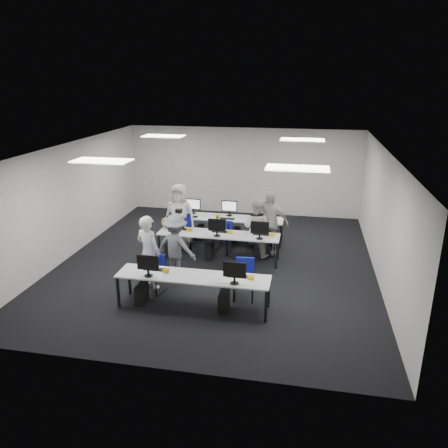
% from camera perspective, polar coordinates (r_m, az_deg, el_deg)
% --- Properties ---
extents(room, '(9.00, 9.02, 3.00)m').
position_cam_1_polar(room, '(11.00, -0.96, 2.15)').
color(room, black).
rests_on(room, ground).
extents(ceiling_panels, '(5.20, 4.60, 0.02)m').
position_cam_1_polar(ceiling_panels, '(10.67, -1.00, 9.82)').
color(ceiling_panels, white).
rests_on(ceiling_panels, room).
extents(desk_front, '(3.20, 0.70, 0.73)m').
position_cam_1_polar(desk_front, '(9.12, -4.06, -7.05)').
color(desk_front, '#ADAFB1').
rests_on(desk_front, ground).
extents(desk_mid, '(3.20, 0.70, 0.73)m').
position_cam_1_polar(desk_mid, '(11.45, -0.73, -1.50)').
color(desk_mid, '#ADAFB1').
rests_on(desk_mid, ground).
extents(desk_back, '(3.20, 0.70, 0.73)m').
position_cam_1_polar(desk_back, '(12.75, 0.55, 0.64)').
color(desk_back, '#ADAFB1').
rests_on(desk_back, ground).
extents(equipment_front, '(2.51, 0.41, 1.19)m').
position_cam_1_polar(equipment_front, '(9.29, -5.20, -8.78)').
color(equipment_front, '#0C229F').
rests_on(equipment_front, desk_front).
extents(equipment_mid, '(2.91, 0.41, 1.19)m').
position_cam_1_polar(equipment_mid, '(11.58, -1.67, -2.96)').
color(equipment_mid, white).
rests_on(equipment_mid, desk_mid).
extents(equipment_back, '(2.91, 0.41, 1.19)m').
position_cam_1_polar(equipment_back, '(12.84, 1.40, -0.75)').
color(equipment_back, white).
rests_on(equipment_back, desk_back).
extents(chair_0, '(0.52, 0.55, 0.86)m').
position_cam_1_polar(chair_0, '(10.05, -9.09, -7.27)').
color(chair_0, navy).
rests_on(chair_0, ground).
extents(chair_1, '(0.46, 0.50, 0.89)m').
position_cam_1_polar(chair_1, '(9.66, 2.63, -8.12)').
color(chair_1, navy).
rests_on(chair_1, ground).
extents(chair_2, '(0.60, 0.63, 0.97)m').
position_cam_1_polar(chair_2, '(12.35, -5.39, -1.88)').
color(chair_2, navy).
rests_on(chair_2, ground).
extents(chair_3, '(0.50, 0.53, 0.86)m').
position_cam_1_polar(chair_3, '(12.08, -0.08, -2.45)').
color(chair_3, navy).
rests_on(chair_3, ground).
extents(chair_4, '(0.41, 0.45, 0.84)m').
position_cam_1_polar(chair_4, '(12.05, 5.81, -2.66)').
color(chair_4, navy).
rests_on(chair_4, ground).
extents(chair_5, '(0.51, 0.54, 0.87)m').
position_cam_1_polar(chair_5, '(12.67, -4.84, -1.49)').
color(chair_5, navy).
rests_on(chair_5, ground).
extents(chair_6, '(0.46, 0.49, 0.82)m').
position_cam_1_polar(chair_6, '(12.38, 0.01, -1.98)').
color(chair_6, navy).
rests_on(chair_6, ground).
extents(chair_7, '(0.63, 0.66, 0.97)m').
position_cam_1_polar(chair_7, '(12.22, 5.33, -2.12)').
color(chair_7, navy).
rests_on(chair_7, ground).
extents(handbag, '(0.41, 0.31, 0.30)m').
position_cam_1_polar(handbag, '(11.90, -7.42, 0.16)').
color(handbag, olive).
rests_on(handbag, desk_mid).
extents(student_0, '(0.74, 0.61, 1.73)m').
position_cam_1_polar(student_0, '(10.04, -9.83, -3.64)').
color(student_0, '#BAB6AF').
rests_on(student_0, ground).
extents(student_1, '(0.91, 0.80, 1.59)m').
position_cam_1_polar(student_1, '(11.72, 4.23, -0.46)').
color(student_1, '#BAB6AF').
rests_on(student_1, ground).
extents(student_2, '(0.90, 0.60, 1.82)m').
position_cam_1_polar(student_2, '(12.37, -5.78, 1.08)').
color(student_2, '#BAB6AF').
rests_on(student_2, ground).
extents(student_3, '(1.06, 0.48, 1.77)m').
position_cam_1_polar(student_3, '(11.85, 5.92, 0.17)').
color(student_3, '#BAB6AF').
rests_on(student_3, ground).
extents(photographer, '(1.14, 0.83, 1.58)m').
position_cam_1_polar(photographer, '(10.46, -6.30, -2.97)').
color(photographer, slate).
rests_on(photographer, ground).
extents(dslr_camera, '(0.18, 0.21, 0.10)m').
position_cam_1_polar(dslr_camera, '(10.33, -5.94, 1.71)').
color(dslr_camera, black).
rests_on(dslr_camera, photographer).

